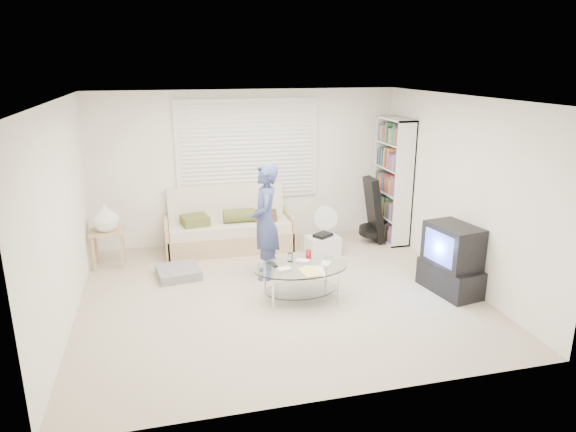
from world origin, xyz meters
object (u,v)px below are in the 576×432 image
object	(u,v)px
bookshelf	(392,181)
tv_unit	(451,260)
futon_sofa	(229,229)
coffee_table	(301,273)

from	to	relation	value
bookshelf	tv_unit	xyz separation A→B (m)	(-0.12, -2.12, -0.58)
futon_sofa	tv_unit	size ratio (longest dim) A/B	2.22
tv_unit	bookshelf	bearing A→B (deg)	86.63
futon_sofa	tv_unit	distance (m)	3.49
bookshelf	tv_unit	world-z (taller)	bookshelf
bookshelf	coffee_table	xyz separation A→B (m)	(-2.08, -1.88, -0.66)
futon_sofa	coffee_table	distance (m)	2.18
tv_unit	futon_sofa	bearing A→B (deg)	137.98
bookshelf	futon_sofa	bearing A→B (deg)	175.62
futon_sofa	tv_unit	xyz separation A→B (m)	(2.59, -2.33, 0.12)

